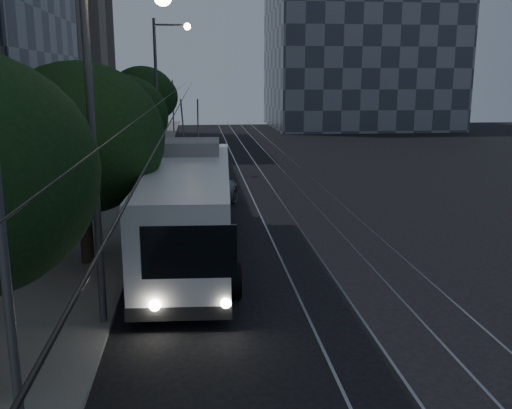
{
  "coord_description": "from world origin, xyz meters",
  "views": [
    {
      "loc": [
        -2.65,
        -17.72,
        6.47
      ],
      "look_at": [
        -0.49,
        2.95,
        1.77
      ],
      "focal_mm": 40.0,
      "sensor_mm": 36.0,
      "label": 1
    }
  ],
  "objects_px": {
    "trolleybus": "(191,208)",
    "pickup_silver": "(197,195)",
    "car_white_d": "(186,145)",
    "streetlamp_far": "(163,82)",
    "car_white_b": "(187,158)",
    "streetlamp_near": "(108,124)",
    "car_white_a": "(197,182)",
    "car_white_c": "(188,150)"
  },
  "relations": [
    {
      "from": "streetlamp_far",
      "to": "car_white_b",
      "type": "bearing_deg",
      "value": 55.85
    },
    {
      "from": "car_white_b",
      "to": "streetlamp_far",
      "type": "height_order",
      "value": "streetlamp_far"
    },
    {
      "from": "trolleybus",
      "to": "streetlamp_near",
      "type": "height_order",
      "value": "streetlamp_near"
    },
    {
      "from": "car_white_b",
      "to": "car_white_d",
      "type": "distance_m",
      "value": 8.85
    },
    {
      "from": "car_white_c",
      "to": "streetlamp_far",
      "type": "height_order",
      "value": "streetlamp_far"
    },
    {
      "from": "car_white_c",
      "to": "streetlamp_far",
      "type": "bearing_deg",
      "value": -91.9
    },
    {
      "from": "car_white_a",
      "to": "streetlamp_near",
      "type": "height_order",
      "value": "streetlamp_near"
    },
    {
      "from": "car_white_b",
      "to": "car_white_d",
      "type": "relative_size",
      "value": 1.3
    },
    {
      "from": "streetlamp_far",
      "to": "pickup_silver",
      "type": "bearing_deg",
      "value": -79.31
    },
    {
      "from": "car_white_a",
      "to": "car_white_c",
      "type": "relative_size",
      "value": 0.92
    },
    {
      "from": "pickup_silver",
      "to": "car_white_d",
      "type": "height_order",
      "value": "pickup_silver"
    },
    {
      "from": "trolleybus",
      "to": "car_white_c",
      "type": "bearing_deg",
      "value": 93.77
    },
    {
      "from": "trolleybus",
      "to": "pickup_silver",
      "type": "distance_m",
      "value": 7.25
    },
    {
      "from": "pickup_silver",
      "to": "car_white_d",
      "type": "distance_m",
      "value": 22.01
    },
    {
      "from": "car_white_a",
      "to": "car_white_d",
      "type": "distance_m",
      "value": 17.7
    },
    {
      "from": "car_white_b",
      "to": "streetlamp_near",
      "type": "xyz_separation_m",
      "value": [
        -1.44,
        -26.22,
        4.59
      ]
    },
    {
      "from": "car_white_c",
      "to": "streetlamp_near",
      "type": "height_order",
      "value": "streetlamp_near"
    },
    {
      "from": "car_white_b",
      "to": "car_white_c",
      "type": "relative_size",
      "value": 1.21
    },
    {
      "from": "car_white_d",
      "to": "car_white_a",
      "type": "bearing_deg",
      "value": -71.08
    },
    {
      "from": "car_white_b",
      "to": "car_white_a",
      "type": "bearing_deg",
      "value": -62.6
    },
    {
      "from": "car_white_c",
      "to": "car_white_d",
      "type": "xyz_separation_m",
      "value": [
        -0.22,
        3.59,
        -0.03
      ]
    },
    {
      "from": "streetlamp_near",
      "to": "trolleybus",
      "type": "bearing_deg",
      "value": 72.12
    },
    {
      "from": "car_white_a",
      "to": "car_white_c",
      "type": "height_order",
      "value": "car_white_c"
    },
    {
      "from": "streetlamp_far",
      "to": "car_white_c",
      "type": "bearing_deg",
      "value": 78.93
    },
    {
      "from": "car_white_a",
      "to": "streetlamp_far",
      "type": "relative_size",
      "value": 0.38
    },
    {
      "from": "car_white_a",
      "to": "car_white_b",
      "type": "xyz_separation_m",
      "value": [
        -0.66,
        8.83,
        0.08
      ]
    },
    {
      "from": "streetlamp_near",
      "to": "streetlamp_far",
      "type": "relative_size",
      "value": 0.87
    },
    {
      "from": "streetlamp_near",
      "to": "streetlamp_far",
      "type": "bearing_deg",
      "value": 89.96
    },
    {
      "from": "car_white_c",
      "to": "trolleybus",
      "type": "bearing_deg",
      "value": -79.83
    },
    {
      "from": "trolleybus",
      "to": "car_white_c",
      "type": "distance_m",
      "value": 25.61
    },
    {
      "from": "car_white_a",
      "to": "streetlamp_near",
      "type": "relative_size",
      "value": 0.44
    },
    {
      "from": "trolleybus",
      "to": "car_white_c",
      "type": "height_order",
      "value": "trolleybus"
    },
    {
      "from": "car_white_d",
      "to": "streetlamp_far",
      "type": "bearing_deg",
      "value": -80.24
    },
    {
      "from": "pickup_silver",
      "to": "streetlamp_far",
      "type": "height_order",
      "value": "streetlamp_far"
    },
    {
      "from": "car_white_c",
      "to": "streetlamp_near",
      "type": "distance_m",
      "value": 31.85
    },
    {
      "from": "car_white_a",
      "to": "car_white_c",
      "type": "xyz_separation_m",
      "value": [
        -0.65,
        14.09,
        0.03
      ]
    },
    {
      "from": "trolleybus",
      "to": "car_white_b",
      "type": "bearing_deg",
      "value": 94.08
    },
    {
      "from": "car_white_d",
      "to": "streetlamp_far",
      "type": "height_order",
      "value": "streetlamp_far"
    },
    {
      "from": "car_white_a",
      "to": "streetlamp_near",
      "type": "xyz_separation_m",
      "value": [
        -2.1,
        -17.39,
        4.67
      ]
    },
    {
      "from": "car_white_b",
      "to": "streetlamp_near",
      "type": "distance_m",
      "value": 26.66
    },
    {
      "from": "trolleybus",
      "to": "car_white_a",
      "type": "height_order",
      "value": "trolleybus"
    },
    {
      "from": "pickup_silver",
      "to": "streetlamp_far",
      "type": "xyz_separation_m",
      "value": [
        -2.09,
        11.05,
        5.27
      ]
    }
  ]
}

